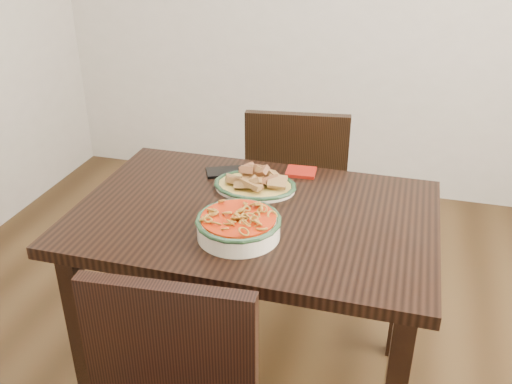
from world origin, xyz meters
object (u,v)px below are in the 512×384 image
(chair_far, at_px, (296,189))
(smartphone, at_px, (228,172))
(dining_table, at_px, (254,239))
(noodle_bowl, at_px, (238,224))
(fish_plate, at_px, (255,177))

(chair_far, bearing_deg, smartphone, 59.33)
(dining_table, xyz_separation_m, noodle_bowl, (-0.00, -0.16, 0.15))
(chair_far, height_order, smartphone, chair_far)
(fish_plate, height_order, noodle_bowl, fish_plate)
(fish_plate, height_order, smartphone, fish_plate)
(fish_plate, bearing_deg, smartphone, 143.67)
(dining_table, bearing_deg, fish_plate, 105.15)
(dining_table, height_order, noodle_bowl, noodle_bowl)
(fish_plate, distance_m, noodle_bowl, 0.31)
(fish_plate, bearing_deg, dining_table, -74.85)
(chair_far, height_order, noodle_bowl, chair_far)
(noodle_bowl, bearing_deg, smartphone, 112.44)
(fish_plate, bearing_deg, noodle_bowl, -83.07)
(fish_plate, distance_m, smartphone, 0.17)
(dining_table, relative_size, smartphone, 7.50)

